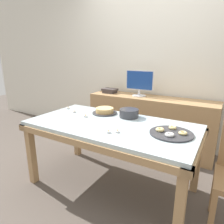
{
  "coord_description": "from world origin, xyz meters",
  "views": [
    {
      "loc": [
        0.97,
        -1.62,
        1.38
      ],
      "look_at": [
        -0.09,
        0.18,
        0.78
      ],
      "focal_mm": 32.0,
      "sensor_mm": 36.0,
      "label": 1
    }
  ],
  "objects_px": {
    "tealight_right_edge": "(86,116)",
    "book_stack": "(110,91)",
    "cake_chocolate_round": "(105,111)",
    "tealight_centre": "(74,112)",
    "tealight_left_edge": "(109,132)",
    "tealight_near_front": "(68,108)",
    "plate_stack": "(129,113)",
    "pastry_platter": "(171,133)",
    "computer_monitor": "(139,83)",
    "tealight_near_cakes": "(117,131)"
  },
  "relations": [
    {
      "from": "tealight_right_edge",
      "to": "book_stack",
      "type": "bearing_deg",
      "value": 107.69
    },
    {
      "from": "cake_chocolate_round",
      "to": "tealight_centre",
      "type": "distance_m",
      "value": 0.37
    },
    {
      "from": "cake_chocolate_round",
      "to": "tealight_centre",
      "type": "relative_size",
      "value": 7.17
    },
    {
      "from": "book_stack",
      "to": "tealight_left_edge",
      "type": "xyz_separation_m",
      "value": [
        0.8,
        -1.34,
        -0.09
      ]
    },
    {
      "from": "tealight_near_front",
      "to": "tealight_right_edge",
      "type": "xyz_separation_m",
      "value": [
        0.41,
        -0.16,
        0.0
      ]
    },
    {
      "from": "cake_chocolate_round",
      "to": "tealight_centre",
      "type": "xyz_separation_m",
      "value": [
        -0.33,
        -0.15,
        -0.02
      ]
    },
    {
      "from": "plate_stack",
      "to": "tealight_right_edge",
      "type": "xyz_separation_m",
      "value": [
        -0.41,
        -0.24,
        -0.03
      ]
    },
    {
      "from": "tealight_right_edge",
      "to": "tealight_left_edge",
      "type": "height_order",
      "value": "same"
    },
    {
      "from": "pastry_platter",
      "to": "tealight_centre",
      "type": "bearing_deg",
      "value": 175.45
    },
    {
      "from": "cake_chocolate_round",
      "to": "pastry_platter",
      "type": "distance_m",
      "value": 0.87
    },
    {
      "from": "tealight_near_front",
      "to": "computer_monitor",
      "type": "bearing_deg",
      "value": 57.79
    },
    {
      "from": "tealight_centre",
      "to": "tealight_left_edge",
      "type": "bearing_deg",
      "value": -26.36
    },
    {
      "from": "computer_monitor",
      "to": "tealight_right_edge",
      "type": "bearing_deg",
      "value": -98.89
    },
    {
      "from": "tealight_near_cakes",
      "to": "tealight_near_front",
      "type": "xyz_separation_m",
      "value": [
        -0.93,
        0.38,
        0.0
      ]
    },
    {
      "from": "tealight_right_edge",
      "to": "computer_monitor",
      "type": "bearing_deg",
      "value": 81.11
    },
    {
      "from": "plate_stack",
      "to": "tealight_near_cakes",
      "type": "relative_size",
      "value": 5.25
    },
    {
      "from": "tealight_near_cakes",
      "to": "plate_stack",
      "type": "bearing_deg",
      "value": 103.5
    },
    {
      "from": "pastry_platter",
      "to": "tealight_left_edge",
      "type": "height_order",
      "value": "pastry_platter"
    },
    {
      "from": "cake_chocolate_round",
      "to": "plate_stack",
      "type": "xyz_separation_m",
      "value": [
        0.31,
        0.01,
        0.02
      ]
    },
    {
      "from": "computer_monitor",
      "to": "book_stack",
      "type": "height_order",
      "value": "computer_monitor"
    },
    {
      "from": "cake_chocolate_round",
      "to": "book_stack",
      "type": "bearing_deg",
      "value": 117.74
    },
    {
      "from": "cake_chocolate_round",
      "to": "pastry_platter",
      "type": "bearing_deg",
      "value": -16.42
    },
    {
      "from": "cake_chocolate_round",
      "to": "tealight_right_edge",
      "type": "bearing_deg",
      "value": -113.69
    },
    {
      "from": "pastry_platter",
      "to": "tealight_right_edge",
      "type": "height_order",
      "value": "pastry_platter"
    },
    {
      "from": "computer_monitor",
      "to": "tealight_near_cakes",
      "type": "relative_size",
      "value": 10.6
    },
    {
      "from": "computer_monitor",
      "to": "cake_chocolate_round",
      "type": "distance_m",
      "value": 0.88
    },
    {
      "from": "pastry_platter",
      "to": "book_stack",
      "type": "bearing_deg",
      "value": 139.54
    },
    {
      "from": "computer_monitor",
      "to": "tealight_near_cakes",
      "type": "distance_m",
      "value": 1.37
    },
    {
      "from": "book_stack",
      "to": "plate_stack",
      "type": "bearing_deg",
      "value": -47.93
    },
    {
      "from": "plate_stack",
      "to": "tealight_right_edge",
      "type": "distance_m",
      "value": 0.48
    },
    {
      "from": "tealight_right_edge",
      "to": "tealight_centre",
      "type": "height_order",
      "value": "same"
    },
    {
      "from": "tealight_right_edge",
      "to": "tealight_near_front",
      "type": "bearing_deg",
      "value": 157.98
    },
    {
      "from": "tealight_near_cakes",
      "to": "tealight_right_edge",
      "type": "bearing_deg",
      "value": 157.24
    },
    {
      "from": "book_stack",
      "to": "cake_chocolate_round",
      "type": "height_order",
      "value": "book_stack"
    },
    {
      "from": "tealight_near_cakes",
      "to": "tealight_right_edge",
      "type": "xyz_separation_m",
      "value": [
        -0.52,
        0.22,
        0.0
      ]
    },
    {
      "from": "plate_stack",
      "to": "tealight_near_front",
      "type": "distance_m",
      "value": 0.82
    },
    {
      "from": "book_stack",
      "to": "pastry_platter",
      "type": "xyz_separation_m",
      "value": [
        1.28,
        -1.09,
        -0.09
      ]
    },
    {
      "from": "computer_monitor",
      "to": "tealight_centre",
      "type": "bearing_deg",
      "value": -111.8
    },
    {
      "from": "tealight_centre",
      "to": "cake_chocolate_round",
      "type": "bearing_deg",
      "value": 24.8
    },
    {
      "from": "book_stack",
      "to": "tealight_right_edge",
      "type": "relative_size",
      "value": 5.76
    },
    {
      "from": "computer_monitor",
      "to": "tealight_centre",
      "type": "height_order",
      "value": "computer_monitor"
    },
    {
      "from": "plate_stack",
      "to": "tealight_left_edge",
      "type": "relative_size",
      "value": 5.25
    },
    {
      "from": "pastry_platter",
      "to": "tealight_near_cakes",
      "type": "height_order",
      "value": "pastry_platter"
    },
    {
      "from": "book_stack",
      "to": "cake_chocolate_round",
      "type": "bearing_deg",
      "value": -62.26
    },
    {
      "from": "pastry_platter",
      "to": "plate_stack",
      "type": "height_order",
      "value": "plate_stack"
    },
    {
      "from": "computer_monitor",
      "to": "tealight_centre",
      "type": "xyz_separation_m",
      "value": [
        -0.4,
        -1.0,
        -0.25
      ]
    },
    {
      "from": "computer_monitor",
      "to": "tealight_centre",
      "type": "relative_size",
      "value": 10.6
    },
    {
      "from": "plate_stack",
      "to": "tealight_right_edge",
      "type": "bearing_deg",
      "value": -149.49
    },
    {
      "from": "cake_chocolate_round",
      "to": "tealight_left_edge",
      "type": "height_order",
      "value": "cake_chocolate_round"
    },
    {
      "from": "computer_monitor",
      "to": "pastry_platter",
      "type": "relative_size",
      "value": 1.14
    }
  ]
}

